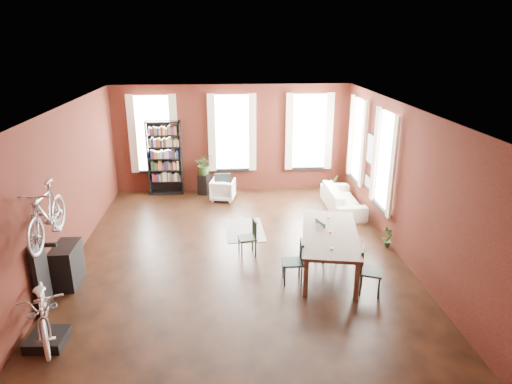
{
  "coord_description": "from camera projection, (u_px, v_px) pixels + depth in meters",
  "views": [
    {
      "loc": [
        -0.25,
        -8.88,
        4.56
      ],
      "look_at": [
        0.43,
        0.6,
        1.26
      ],
      "focal_mm": 32.0,
      "sensor_mm": 36.0,
      "label": 1
    }
  ],
  "objects": [
    {
      "name": "cream_sofa",
      "position": [
        343.0,
        195.0,
        12.4
      ],
      "size": [
        0.61,
        2.08,
        0.81
      ],
      "primitive_type": "imported",
      "rotation": [
        0.0,
        0.0,
        1.57
      ],
      "color": "beige",
      "rests_on": "ground"
    },
    {
      "name": "dining_chair_d",
      "position": [
        327.0,
        240.0,
        9.61
      ],
      "size": [
        0.52,
        0.52,
        0.91
      ],
      "primitive_type": "cube",
      "rotation": [
        0.0,
        0.0,
        1.86
      ],
      "color": "#1A3B38",
      "rests_on": "ground"
    },
    {
      "name": "bike_trainer",
      "position": [
        48.0,
        339.0,
        7.07
      ],
      "size": [
        0.59,
        0.59,
        0.16
      ],
      "primitive_type": "cube",
      "rotation": [
        0.0,
        0.0,
        -0.05
      ],
      "color": "black",
      "rests_on": "ground"
    },
    {
      "name": "plant_small",
      "position": [
        387.0,
        244.0,
        10.28
      ],
      "size": [
        0.44,
        0.54,
        0.17
      ],
      "primitive_type": "imported",
      "rotation": [
        0.0,
        0.0,
        0.46
      ],
      "color": "#315B24",
      "rests_on": "ground"
    },
    {
      "name": "bicycle_floor",
      "position": [
        39.0,
        285.0,
        6.76
      ],
      "size": [
        0.91,
        1.08,
        1.75
      ],
      "primitive_type": "imported",
      "rotation": [
        0.0,
        0.0,
        0.38
      ],
      "color": "beige",
      "rests_on": "bike_trainer"
    },
    {
      "name": "white_armchair",
      "position": [
        223.0,
        189.0,
        13.16
      ],
      "size": [
        0.76,
        0.73,
        0.67
      ],
      "primitive_type": "imported",
      "rotation": [
        0.0,
        0.0,
        2.94
      ],
      "color": "white",
      "rests_on": "ground"
    },
    {
      "name": "plant_by_sofa",
      "position": [
        332.0,
        191.0,
        13.61
      ],
      "size": [
        0.57,
        0.71,
        0.28
      ],
      "primitive_type": "imported",
      "rotation": [
        0.0,
        0.0,
        0.42
      ],
      "color": "#306126",
      "rests_on": "ground"
    },
    {
      "name": "dining_chair_b",
      "position": [
        247.0,
        238.0,
        9.82
      ],
      "size": [
        0.43,
        0.43,
        0.81
      ],
      "primitive_type": "cube",
      "rotation": [
        0.0,
        0.0,
        -1.41
      ],
      "color": "#1D2E1B",
      "rests_on": "ground"
    },
    {
      "name": "dining_table",
      "position": [
        329.0,
        251.0,
        9.22
      ],
      "size": [
        1.5,
        2.54,
        0.81
      ],
      "primitive_type": "cube",
      "rotation": [
        0.0,
        0.0,
        -0.18
      ],
      "color": "brown",
      "rests_on": "ground"
    },
    {
      "name": "plant_on_stand",
      "position": [
        205.0,
        166.0,
        13.5
      ],
      "size": [
        0.57,
        0.63,
        0.48
      ],
      "primitive_type": "imported",
      "rotation": [
        0.0,
        0.0,
        0.02
      ],
      "color": "#315421",
      "rests_on": "plant_stand"
    },
    {
      "name": "dining_chair_a",
      "position": [
        292.0,
        262.0,
        8.73
      ],
      "size": [
        0.41,
        0.41,
        0.86
      ],
      "primitive_type": "cube",
      "rotation": [
        0.0,
        0.0,
        -1.6
      ],
      "color": "#173332",
      "rests_on": "ground"
    },
    {
      "name": "plant_stand",
      "position": [
        204.0,
        184.0,
        13.66
      ],
      "size": [
        0.4,
        0.4,
        0.61
      ],
      "primitive_type": "cube",
      "rotation": [
        0.0,
        0.0,
        -0.39
      ],
      "color": "black",
      "rests_on": "ground"
    },
    {
      "name": "striped_rug",
      "position": [
        245.0,
        230.0,
        11.2
      ],
      "size": [
        0.97,
        1.5,
        0.01
      ],
      "primitive_type": "cube",
      "rotation": [
        0.0,
        0.0,
        0.04
      ],
      "color": "black",
      "rests_on": "ground"
    },
    {
      "name": "dining_chair_c",
      "position": [
        371.0,
        272.0,
        8.36
      ],
      "size": [
        0.52,
        0.52,
        0.87
      ],
      "primitive_type": "cube",
      "rotation": [
        0.0,
        0.0,
        1.2
      ],
      "color": "black",
      "rests_on": "ground"
    },
    {
      "name": "bicycle_hung",
      "position": [
        43.0,
        195.0,
        7.28
      ],
      "size": [
        0.47,
        1.0,
        1.66
      ],
      "primitive_type": "imported",
      "color": "#A5A8AD",
      "rests_on": "bike_wall_rack"
    },
    {
      "name": "bike_wall_rack",
      "position": [
        41.0,
        277.0,
        7.74
      ],
      "size": [
        0.16,
        0.6,
        1.3
      ],
      "primitive_type": "cube",
      "color": "black",
      "rests_on": "ground"
    },
    {
      "name": "console_table",
      "position": [
        68.0,
        265.0,
        8.68
      ],
      "size": [
        0.4,
        0.8,
        0.8
      ],
      "primitive_type": "cube",
      "color": "black",
      "rests_on": "ground"
    },
    {
      "name": "bookshelf",
      "position": [
        165.0,
        158.0,
        13.44
      ],
      "size": [
        1.0,
        0.32,
        2.2
      ],
      "primitive_type": "cube",
      "color": "black",
      "rests_on": "ground"
    },
    {
      "name": "room",
      "position": [
        247.0,
        153.0,
        9.78
      ],
      "size": [
        9.0,
        9.04,
        3.22
      ],
      "color": "black",
      "rests_on": "ground"
    }
  ]
}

